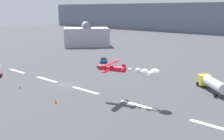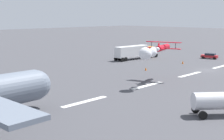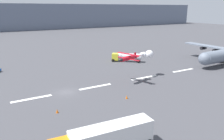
{
  "view_description": "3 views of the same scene",
  "coord_description": "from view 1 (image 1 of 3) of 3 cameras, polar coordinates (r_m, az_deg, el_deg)",
  "views": [
    {
      "loc": [
        51.42,
        -39.36,
        16.97
      ],
      "look_at": [
        15.7,
        -0.9,
        5.8
      ],
      "focal_mm": 46.18,
      "sensor_mm": 36.0,
      "label": 1
    },
    {
      "loc": [
        63.63,
        32.22,
        11.9
      ],
      "look_at": [
        30.12,
        0.0,
        3.81
      ],
      "focal_mm": 50.45,
      "sensor_mm": 36.0,
      "label": 2
    },
    {
      "loc": [
        -13.54,
        -43.99,
        17.58
      ],
      "look_at": [
        10.76,
        -1.39,
        3.87
      ],
      "focal_mm": 35.52,
      "sensor_mm": 36.0,
      "label": 3
    }
  ],
  "objects": [
    {
      "name": "runway_stripe_3",
      "position": [
        72.55,
        -12.83,
        -1.82
      ],
      "size": [
        8.0,
        0.9,
        0.01
      ],
      "primitive_type": "cube",
      "color": "white",
      "rests_on": "ground"
    },
    {
      "name": "traffic_cone_near",
      "position": [
        65.82,
        -17.8,
        -3.18
      ],
      "size": [
        0.44,
        0.44,
        0.75
      ],
      "primitive_type": "cone",
      "color": "orange",
      "rests_on": "ground"
    },
    {
      "name": "runway_stripe_4",
      "position": [
        61.64,
        -5.29,
        -4.02
      ],
      "size": [
        8.0,
        0.9,
        0.01
      ],
      "primitive_type": "cube",
      "color": "white",
      "rests_on": "ground"
    },
    {
      "name": "hangar_building",
      "position": [
        135.61,
        -5.12,
        6.7
      ],
      "size": [
        24.19,
        25.03,
        11.04
      ],
      "color": "#9EA3AD",
      "rests_on": "ground"
    },
    {
      "name": "fuel_tanker_truck",
      "position": [
        63.72,
        19.16,
        -2.49
      ],
      "size": [
        9.08,
        8.35,
        2.9
      ],
      "color": "yellow",
      "rests_on": "ground"
    },
    {
      "name": "airport_staff_sedan",
      "position": [
        93.21,
        -1.68,
        2.03
      ],
      "size": [
        4.28,
        4.6,
        1.52
      ],
      "color": "#194CA5",
      "rests_on": "ground"
    },
    {
      "name": "traffic_cone_far",
      "position": [
        54.04,
        -11.08,
        -6.1
      ],
      "size": [
        0.44,
        0.44,
        0.75
      ],
      "primitive_type": "cone",
      "color": "orange",
      "rests_on": "ground"
    },
    {
      "name": "runway_stripe_2",
      "position": [
        84.45,
        -18.3,
        -0.19
      ],
      "size": [
        8.0,
        0.9,
        0.01
      ],
      "primitive_type": "cube",
      "color": "white",
      "rests_on": "ground"
    },
    {
      "name": "stunt_biplane_red",
      "position": [
        51.71,
        4.75,
        -0.33
      ],
      "size": [
        12.47,
        6.58,
        2.37
      ],
      "color": "red"
    },
    {
      "name": "runway_stripe_5",
      "position": [
        52.36,
        5.25,
        -6.95
      ],
      "size": [
        8.0,
        0.9,
        0.01
      ],
      "primitive_type": "cube",
      "color": "white",
      "rests_on": "ground"
    },
    {
      "name": "runway_stripe_6",
      "position": [
        45.7,
        19.75,
        -10.53
      ],
      "size": [
        8.0,
        0.9,
        0.01
      ],
      "primitive_type": "cube",
      "color": "white",
      "rests_on": "ground"
    },
    {
      "name": "ground_plane",
      "position": [
        66.94,
        -9.37,
        -2.84
      ],
      "size": [
        440.0,
        440.0,
        0.0
      ],
      "primitive_type": "plane",
      "color": "#424247",
      "rests_on": "ground"
    }
  ]
}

